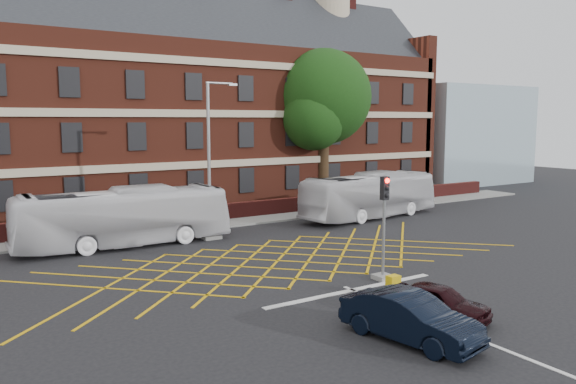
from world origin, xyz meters
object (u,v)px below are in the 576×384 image
car_maroon (439,301)px  utility_cabinet (393,286)px  bus_right (370,195)px  car_navy (410,318)px  street_lamp (210,186)px  bus_left (124,217)px  deciduous_tree (323,104)px  traffic_light_near (384,238)px

car_maroon → utility_cabinet: (0.38, 2.56, -0.19)m
bus_right → car_navy: (-13.17, -16.85, -0.80)m
car_navy → street_lamp: size_ratio=0.50×
car_maroon → car_navy: bearing=-173.4°
street_lamp → car_maroon: bearing=-86.8°
utility_cabinet → street_lamp: bearing=95.5°
bus_right → car_maroon: 19.41m
bus_left → deciduous_tree: size_ratio=0.91×
street_lamp → deciduous_tree: bearing=30.0°
traffic_light_near → utility_cabinet: size_ratio=5.40×
bus_left → car_navy: bearing=-167.4°
car_navy → bus_right: bearing=41.0°
bus_right → car_maroon: size_ratio=3.20×
bus_right → traffic_light_near: bearing=133.9°
bus_right → utility_cabinet: (-10.59, -13.42, -1.12)m
bus_left → utility_cabinet: bus_left is taller
deciduous_tree → utility_cabinet: bearing=-120.1°
street_lamp → utility_cabinet: 13.45m
deciduous_tree → street_lamp: (-13.37, -7.72, -4.89)m
bus_right → utility_cabinet: 17.13m
car_maroon → street_lamp: 15.91m
bus_left → car_maroon: size_ratio=3.23×
traffic_light_near → bus_left: bearing=120.6°
utility_cabinet → deciduous_tree: bearing=59.9°
street_lamp → utility_cabinet: bearing=-84.5°
car_navy → car_maroon: car_navy is taller
car_navy → street_lamp: (1.33, 16.58, 2.22)m
car_maroon → street_lamp: street_lamp is taller
traffic_light_near → car_maroon: bearing=-109.7°
bus_left → deciduous_tree: 20.32m
car_navy → bus_left: bearing=89.9°
bus_right → traffic_light_near: (-9.39, -11.55, 0.25)m
street_lamp → traffic_light_near: bearing=-77.7°
bus_right → car_navy: 21.40m
bus_right → street_lamp: bearing=84.4°
deciduous_tree → traffic_light_near: deciduous_tree is taller
street_lamp → utility_cabinet: size_ratio=10.86×
car_navy → traffic_light_near: (3.79, 5.30, 1.05)m
traffic_light_near → street_lamp: bearing=102.3°
bus_left → bus_right: 16.49m
car_maroon → street_lamp: size_ratio=0.40×
car_navy → car_maroon: size_ratio=1.27×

